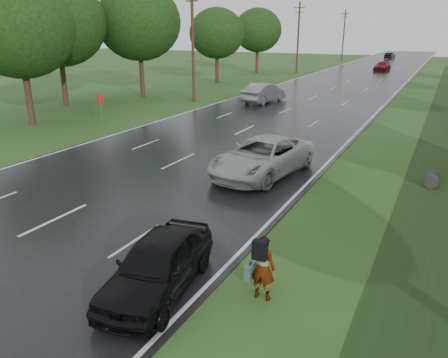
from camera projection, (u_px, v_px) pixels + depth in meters
The scene contains 21 objects.
ground at pixel (55, 221), 15.22m from camera, with size 220.00×220.00×0.00m, color #264D1B.
road at pixel (343, 84), 53.12m from camera, with size 14.00×180.00×0.04m, color black.
edge_stripe_east at pixel (402, 86), 50.21m from camera, with size 0.12×180.00×0.01m, color silver.
edge_stripe_west at pixel (290, 81), 56.01m from camera, with size 0.12×180.00×0.01m, color silver.
center_line at pixel (343, 83), 53.11m from camera, with size 0.12×180.00×0.01m, color silver.
drainage_ditch at pixel (439, 140), 26.03m from camera, with size 2.20×120.00×0.56m.
road_sign at pixel (101, 105), 28.44m from camera, with size 0.50×0.06×2.30m.
utility_pole_mid at pixel (193, 42), 38.53m from camera, with size 1.60×0.26×10.00m.
utility_pole_far at pixel (298, 37), 63.80m from camera, with size 1.60×0.26×10.00m.
utility_pole_distant at pixel (344, 35), 89.07m from camera, with size 1.60×0.26×10.00m.
tree_west_b at pixel (19, 28), 28.42m from camera, with size 7.20×7.20×9.62m.
tree_west_c at pixel (139, 22), 40.46m from camera, with size 7.80×7.80×10.43m.
tree_west_d at pixel (217, 33), 52.26m from camera, with size 6.60×6.60×8.80m.
tree_west_e at pixel (57, 22), 35.88m from camera, with size 8.00×8.00×10.44m.
tree_west_f at pixel (258, 30), 64.21m from camera, with size 7.00×7.00×9.29m.
pedestrian at pixel (262, 267), 10.58m from camera, with size 0.76×0.68×1.69m.
white_pickup at pixel (262, 157), 19.67m from camera, with size 2.75×5.96×1.66m, color silver.
dark_sedan at pixel (158, 265), 10.88m from camera, with size 1.71×4.26×1.45m, color black.
silver_sedan at pixel (264, 93), 39.15m from camera, with size 1.83×5.24×1.73m, color #969A9E.
far_car_red at pixel (382, 66), 68.79m from camera, with size 1.93×4.74×1.38m, color maroon.
far_car_dark at pixel (390, 56), 95.44m from camera, with size 1.47×4.21×1.39m, color black.
Camera 1 is at (11.58, -9.71, 6.34)m, focal length 35.00 mm.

